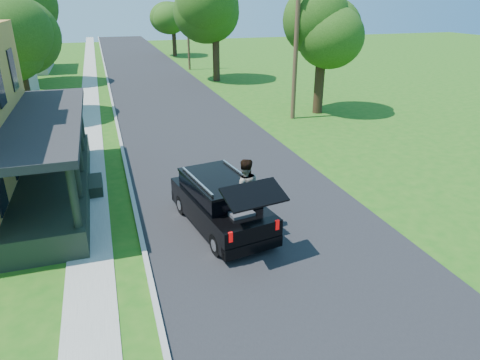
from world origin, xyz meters
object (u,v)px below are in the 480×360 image
object	(u,v)px
skateboarder	(245,189)
tree_right_near	(323,24)
black_suv	(221,203)
utility_pole_near	(296,40)

from	to	relation	value
skateboarder	tree_right_near	xyz separation A→B (m)	(9.49, 13.28, 4.13)
black_suv	utility_pole_near	distance (m)	14.99
tree_right_near	skateboarder	bearing A→B (deg)	-125.56
black_suv	tree_right_near	xyz separation A→B (m)	(10.17, 12.90, 4.68)
black_suv	skateboarder	size ratio (longest dim) A/B	2.50
black_suv	utility_pole_near	world-z (taller)	utility_pole_near
tree_right_near	utility_pole_near	distance (m)	2.43
black_suv	skateboarder	distance (m)	0.95
skateboarder	tree_right_near	distance (m)	16.83
utility_pole_near	skateboarder	bearing A→B (deg)	-129.53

